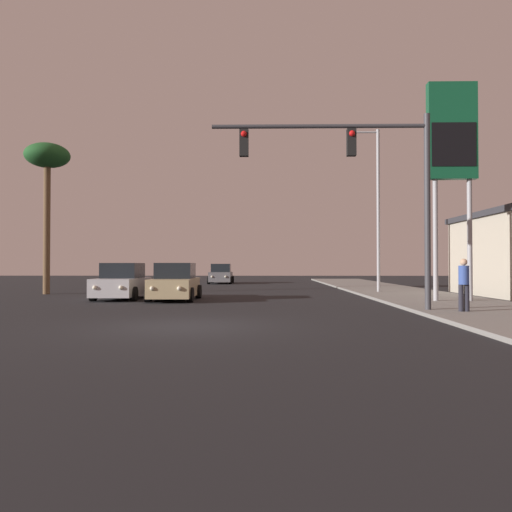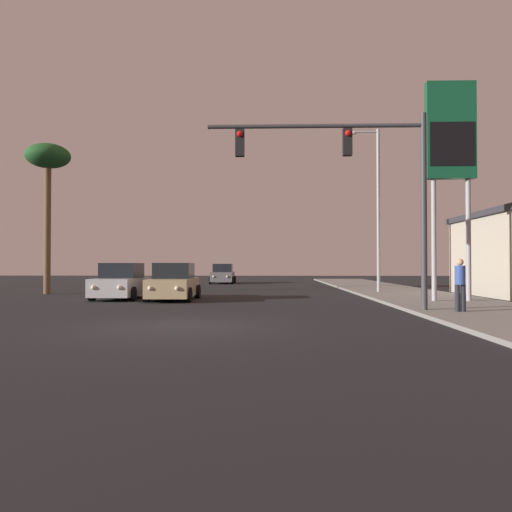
{
  "view_description": "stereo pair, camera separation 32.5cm",
  "coord_description": "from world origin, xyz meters",
  "px_view_note": "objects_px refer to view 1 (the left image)",
  "views": [
    {
      "loc": [
        2.08,
        -12.92,
        1.6
      ],
      "look_at": [
        1.58,
        15.97,
        2.11
      ],
      "focal_mm": 35.0,
      "sensor_mm": 36.0,
      "label": 1
    },
    {
      "loc": [
        2.41,
        -12.91,
        1.6
      ],
      "look_at": [
        1.58,
        15.97,
        2.11
      ],
      "focal_mm": 35.0,
      "sensor_mm": 36.0,
      "label": 2
    }
  ],
  "objects_px": {
    "gas_station_sign": "(452,143)",
    "palm_tree_near": "(47,163)",
    "pedestrian_on_sidewalk": "(464,282)",
    "street_lamp": "(376,201)",
    "car_silver": "(122,283)",
    "traffic_light_mast": "(365,171)",
    "car_grey": "(221,275)",
    "car_tan": "(175,283)"
  },
  "relations": [
    {
      "from": "car_silver",
      "to": "street_lamp",
      "type": "xyz_separation_m",
      "value": [
        12.81,
        4.54,
        4.36
      ]
    },
    {
      "from": "car_silver",
      "to": "palm_tree_near",
      "type": "bearing_deg",
      "value": -35.99
    },
    {
      "from": "gas_station_sign",
      "to": "palm_tree_near",
      "type": "bearing_deg",
      "value": 162.15
    },
    {
      "from": "car_silver",
      "to": "gas_station_sign",
      "type": "xyz_separation_m",
      "value": [
        14.37,
        -2.52,
        5.86
      ]
    },
    {
      "from": "car_grey",
      "to": "traffic_light_mast",
      "type": "height_order",
      "value": "traffic_light_mast"
    },
    {
      "from": "traffic_light_mast",
      "to": "pedestrian_on_sidewalk",
      "type": "xyz_separation_m",
      "value": [
        2.99,
        -0.64,
        -3.69
      ]
    },
    {
      "from": "car_grey",
      "to": "street_lamp",
      "type": "height_order",
      "value": "street_lamp"
    },
    {
      "from": "car_grey",
      "to": "car_silver",
      "type": "bearing_deg",
      "value": 80.51
    },
    {
      "from": "traffic_light_mast",
      "to": "car_tan",
      "type": "bearing_deg",
      "value": 141.42
    },
    {
      "from": "car_silver",
      "to": "palm_tree_near",
      "type": "height_order",
      "value": "palm_tree_near"
    },
    {
      "from": "car_grey",
      "to": "palm_tree_near",
      "type": "distance_m",
      "value": 18.8
    },
    {
      "from": "car_grey",
      "to": "palm_tree_near",
      "type": "bearing_deg",
      "value": 61.56
    },
    {
      "from": "street_lamp",
      "to": "gas_station_sign",
      "type": "bearing_deg",
      "value": -77.5
    },
    {
      "from": "car_silver",
      "to": "traffic_light_mast",
      "type": "xyz_separation_m",
      "value": [
        9.97,
        -6.56,
        3.96
      ]
    },
    {
      "from": "pedestrian_on_sidewalk",
      "to": "gas_station_sign",
      "type": "bearing_deg",
      "value": 73.22
    },
    {
      "from": "car_silver",
      "to": "street_lamp",
      "type": "height_order",
      "value": "street_lamp"
    },
    {
      "from": "gas_station_sign",
      "to": "pedestrian_on_sidewalk",
      "type": "height_order",
      "value": "gas_station_sign"
    },
    {
      "from": "car_grey",
      "to": "palm_tree_near",
      "type": "xyz_separation_m",
      "value": [
        -8.14,
        -15.7,
        6.38
      ]
    },
    {
      "from": "car_tan",
      "to": "gas_station_sign",
      "type": "bearing_deg",
      "value": 169.78
    },
    {
      "from": "gas_station_sign",
      "to": "pedestrian_on_sidewalk",
      "type": "distance_m",
      "value": 7.41
    },
    {
      "from": "traffic_light_mast",
      "to": "gas_station_sign",
      "type": "bearing_deg",
      "value": 42.49
    },
    {
      "from": "car_grey",
      "to": "car_silver",
      "type": "height_order",
      "value": "same"
    },
    {
      "from": "gas_station_sign",
      "to": "palm_tree_near",
      "type": "xyz_separation_m",
      "value": [
        -19.61,
        6.32,
        0.53
      ]
    },
    {
      "from": "street_lamp",
      "to": "traffic_light_mast",
      "type": "bearing_deg",
      "value": -104.33
    },
    {
      "from": "car_grey",
      "to": "car_silver",
      "type": "xyz_separation_m",
      "value": [
        -2.9,
        -19.49,
        0.0
      ]
    },
    {
      "from": "car_silver",
      "to": "palm_tree_near",
      "type": "xyz_separation_m",
      "value": [
        -5.24,
        3.79,
        6.38
      ]
    },
    {
      "from": "car_grey",
      "to": "palm_tree_near",
      "type": "height_order",
      "value": "palm_tree_near"
    },
    {
      "from": "car_grey",
      "to": "car_tan",
      "type": "relative_size",
      "value": 1.0
    },
    {
      "from": "car_grey",
      "to": "pedestrian_on_sidewalk",
      "type": "xyz_separation_m",
      "value": [
        10.07,
        -26.68,
        0.27
      ]
    },
    {
      "from": "car_grey",
      "to": "pedestrian_on_sidewalk",
      "type": "relative_size",
      "value": 2.59
    },
    {
      "from": "pedestrian_on_sidewalk",
      "to": "car_silver",
      "type": "bearing_deg",
      "value": 150.98
    },
    {
      "from": "palm_tree_near",
      "to": "car_silver",
      "type": "bearing_deg",
      "value": -35.9
    },
    {
      "from": "street_lamp",
      "to": "palm_tree_near",
      "type": "bearing_deg",
      "value": -177.62
    },
    {
      "from": "street_lamp",
      "to": "pedestrian_on_sidewalk",
      "type": "bearing_deg",
      "value": -89.23
    },
    {
      "from": "street_lamp",
      "to": "pedestrian_on_sidewalk",
      "type": "relative_size",
      "value": 5.39
    },
    {
      "from": "car_tan",
      "to": "palm_tree_near",
      "type": "height_order",
      "value": "palm_tree_near"
    },
    {
      "from": "car_tan",
      "to": "street_lamp",
      "type": "xyz_separation_m",
      "value": [
        10.22,
        5.21,
        4.36
      ]
    },
    {
      "from": "traffic_light_mast",
      "to": "street_lamp",
      "type": "relative_size",
      "value": 0.81
    },
    {
      "from": "car_grey",
      "to": "car_tan",
      "type": "height_order",
      "value": "same"
    },
    {
      "from": "gas_station_sign",
      "to": "pedestrian_on_sidewalk",
      "type": "xyz_separation_m",
      "value": [
        -1.41,
        -4.67,
        -5.58
      ]
    },
    {
      "from": "car_grey",
      "to": "car_silver",
      "type": "distance_m",
      "value": 19.71
    },
    {
      "from": "car_grey",
      "to": "street_lamp",
      "type": "bearing_deg",
      "value": 122.51
    }
  ]
}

